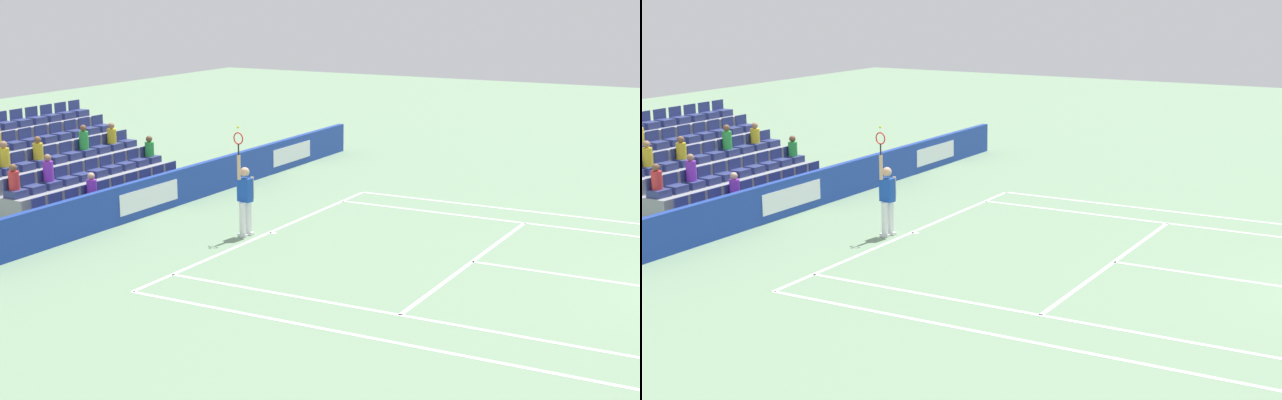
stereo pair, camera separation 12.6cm
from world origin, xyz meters
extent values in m
cube|color=white|center=(0.00, -11.89, 0.00)|extent=(10.97, 0.10, 0.01)
cube|color=white|center=(0.00, -6.40, 0.00)|extent=(8.23, 0.10, 0.01)
cube|color=white|center=(0.00, -3.20, 0.00)|extent=(0.10, 6.40, 0.01)
cube|color=white|center=(4.12, -5.95, 0.00)|extent=(0.10, 11.89, 0.01)
cube|color=white|center=(-4.12, -5.95, 0.00)|extent=(0.10, 11.89, 0.01)
cube|color=white|center=(5.49, -5.95, 0.00)|extent=(0.10, 11.89, 0.01)
cube|color=white|center=(-5.49, -5.95, 0.00)|extent=(0.10, 11.89, 0.01)
cube|color=white|center=(0.00, -11.79, 0.00)|extent=(0.10, 0.20, 0.01)
cube|color=#193899|center=(0.00, -15.87, 0.52)|extent=(23.48, 0.20, 1.04)
cube|color=white|center=(-7.83, -15.76, 0.52)|extent=(2.50, 0.01, 0.58)
cube|color=white|center=(0.00, -15.76, 0.52)|extent=(2.50, 0.01, 0.58)
cylinder|color=white|center=(0.44, -12.24, 0.45)|extent=(0.16, 0.16, 0.90)
cylinder|color=white|center=(0.68, -12.27, 0.45)|extent=(0.16, 0.16, 0.90)
cube|color=white|center=(0.44, -12.24, 0.04)|extent=(0.15, 0.27, 0.08)
cube|color=white|center=(0.68, -12.27, 0.04)|extent=(0.15, 0.27, 0.08)
cube|color=#1947B2|center=(0.56, -12.26, 1.20)|extent=(0.27, 0.39, 0.60)
sphere|color=#D3A884|center=(0.56, -12.26, 1.66)|extent=(0.24, 0.24, 0.24)
cylinder|color=#D3A884|center=(0.78, -12.29, 1.81)|extent=(0.09, 0.09, 0.62)
cylinder|color=#D3A884|center=(0.35, -12.18, 1.22)|extent=(0.09, 0.09, 0.56)
cylinder|color=black|center=(0.78, -12.29, 2.26)|extent=(0.04, 0.04, 0.28)
torus|color=red|center=(0.78, -12.29, 2.54)|extent=(0.07, 0.31, 0.31)
sphere|color=#D1E533|center=(0.78, -12.29, 2.82)|extent=(0.07, 0.07, 0.07)
cube|color=gray|center=(0.00, -16.95, 0.21)|extent=(6.20, 0.95, 0.42)
cube|color=navy|center=(-2.79, -16.95, 0.52)|extent=(0.48, 0.44, 0.20)
cube|color=navy|center=(-2.79, -17.15, 0.77)|extent=(0.48, 0.04, 0.30)
cube|color=navy|center=(-2.17, -16.95, 0.52)|extent=(0.48, 0.44, 0.20)
cube|color=navy|center=(-2.17, -17.15, 0.77)|extent=(0.48, 0.04, 0.30)
cube|color=navy|center=(-1.55, -16.95, 0.52)|extent=(0.48, 0.44, 0.20)
cube|color=navy|center=(-1.55, -17.15, 0.77)|extent=(0.48, 0.04, 0.30)
cube|color=navy|center=(-0.93, -16.95, 0.52)|extent=(0.48, 0.44, 0.20)
cube|color=navy|center=(-0.93, -17.15, 0.77)|extent=(0.48, 0.04, 0.30)
cube|color=navy|center=(-0.31, -16.95, 0.52)|extent=(0.48, 0.44, 0.20)
cube|color=navy|center=(-0.31, -17.15, 0.77)|extent=(0.48, 0.04, 0.30)
cube|color=navy|center=(0.31, -16.95, 0.52)|extent=(0.48, 0.44, 0.20)
cube|color=navy|center=(0.31, -17.15, 0.77)|extent=(0.48, 0.04, 0.30)
cube|color=navy|center=(0.93, -16.95, 0.52)|extent=(0.48, 0.44, 0.20)
cube|color=navy|center=(0.93, -17.15, 0.77)|extent=(0.48, 0.04, 0.30)
cube|color=navy|center=(1.55, -16.95, 0.52)|extent=(0.48, 0.44, 0.20)
cube|color=navy|center=(1.55, -17.15, 0.77)|extent=(0.48, 0.04, 0.30)
cube|color=navy|center=(2.17, -16.95, 0.52)|extent=(0.48, 0.44, 0.20)
cube|color=navy|center=(2.17, -17.15, 0.77)|extent=(0.48, 0.04, 0.30)
cube|color=navy|center=(2.79, -16.95, 0.52)|extent=(0.48, 0.44, 0.20)
cube|color=navy|center=(2.79, -17.15, 0.77)|extent=(0.48, 0.04, 0.30)
cube|color=gray|center=(0.00, -17.90, 0.42)|extent=(6.20, 0.95, 0.84)
cube|color=navy|center=(-2.79, -17.90, 0.94)|extent=(0.48, 0.44, 0.20)
cube|color=navy|center=(-2.79, -18.10, 1.19)|extent=(0.48, 0.04, 0.30)
cube|color=navy|center=(-2.17, -17.90, 0.94)|extent=(0.48, 0.44, 0.20)
cube|color=navy|center=(-2.17, -18.10, 1.19)|extent=(0.48, 0.04, 0.30)
cube|color=navy|center=(-1.55, -17.90, 0.94)|extent=(0.48, 0.44, 0.20)
cube|color=navy|center=(-1.55, -18.10, 1.19)|extent=(0.48, 0.04, 0.30)
cube|color=navy|center=(-0.93, -17.90, 0.94)|extent=(0.48, 0.44, 0.20)
cube|color=navy|center=(-0.93, -18.10, 1.19)|extent=(0.48, 0.04, 0.30)
cube|color=navy|center=(-0.31, -17.90, 0.94)|extent=(0.48, 0.44, 0.20)
cube|color=navy|center=(-0.31, -18.10, 1.19)|extent=(0.48, 0.04, 0.30)
cube|color=navy|center=(0.31, -17.90, 0.94)|extent=(0.48, 0.44, 0.20)
cube|color=navy|center=(0.31, -18.10, 1.19)|extent=(0.48, 0.04, 0.30)
cube|color=navy|center=(0.93, -17.90, 0.94)|extent=(0.48, 0.44, 0.20)
cube|color=navy|center=(0.93, -18.10, 1.19)|extent=(0.48, 0.04, 0.30)
cube|color=navy|center=(1.55, -17.90, 0.94)|extent=(0.48, 0.44, 0.20)
cube|color=navy|center=(1.55, -18.10, 1.19)|extent=(0.48, 0.04, 0.30)
cube|color=navy|center=(2.17, -17.90, 0.94)|extent=(0.48, 0.44, 0.20)
cube|color=navy|center=(2.17, -18.10, 1.19)|extent=(0.48, 0.04, 0.30)
cube|color=navy|center=(2.79, -17.90, 0.94)|extent=(0.48, 0.44, 0.20)
cube|color=navy|center=(2.79, -18.10, 1.19)|extent=(0.48, 0.04, 0.30)
cube|color=gray|center=(0.00, -18.85, 0.63)|extent=(6.20, 0.95, 1.26)
cube|color=navy|center=(-2.79, -18.85, 1.36)|extent=(0.48, 0.44, 0.20)
cube|color=navy|center=(-2.79, -19.05, 1.61)|extent=(0.48, 0.04, 0.30)
cube|color=navy|center=(-2.17, -18.85, 1.36)|extent=(0.48, 0.44, 0.20)
cube|color=navy|center=(-2.17, -19.05, 1.61)|extent=(0.48, 0.04, 0.30)
cube|color=navy|center=(-1.55, -18.85, 1.36)|extent=(0.48, 0.44, 0.20)
cube|color=navy|center=(-1.55, -19.05, 1.61)|extent=(0.48, 0.04, 0.30)
cube|color=navy|center=(-0.93, -18.85, 1.36)|extent=(0.48, 0.44, 0.20)
cube|color=navy|center=(-0.93, -19.05, 1.61)|extent=(0.48, 0.04, 0.30)
cube|color=navy|center=(-0.31, -18.85, 1.36)|extent=(0.48, 0.44, 0.20)
cube|color=navy|center=(-0.31, -19.05, 1.61)|extent=(0.48, 0.04, 0.30)
cube|color=navy|center=(0.31, -18.85, 1.36)|extent=(0.48, 0.44, 0.20)
cube|color=navy|center=(0.31, -19.05, 1.61)|extent=(0.48, 0.04, 0.30)
cube|color=navy|center=(0.93, -18.85, 1.36)|extent=(0.48, 0.44, 0.20)
cube|color=navy|center=(0.93, -19.05, 1.61)|extent=(0.48, 0.04, 0.30)
cube|color=navy|center=(1.55, -18.85, 1.36)|extent=(0.48, 0.44, 0.20)
cube|color=navy|center=(1.55, -19.05, 1.61)|extent=(0.48, 0.04, 0.30)
cube|color=navy|center=(2.17, -18.85, 1.36)|extent=(0.48, 0.44, 0.20)
cube|color=navy|center=(2.17, -19.05, 1.61)|extent=(0.48, 0.04, 0.30)
cube|color=gray|center=(0.00, -19.80, 0.84)|extent=(6.20, 0.95, 1.68)
cube|color=navy|center=(-2.79, -19.80, 1.78)|extent=(0.48, 0.44, 0.20)
cube|color=navy|center=(-2.79, -20.00, 2.03)|extent=(0.48, 0.04, 0.30)
cube|color=navy|center=(-2.17, -19.80, 1.78)|extent=(0.48, 0.44, 0.20)
cube|color=navy|center=(-2.17, -20.00, 2.03)|extent=(0.48, 0.04, 0.30)
cube|color=navy|center=(-1.55, -19.80, 1.78)|extent=(0.48, 0.44, 0.20)
cube|color=navy|center=(-1.55, -20.00, 2.03)|extent=(0.48, 0.04, 0.30)
cube|color=navy|center=(-0.93, -19.80, 1.78)|extent=(0.48, 0.44, 0.20)
cube|color=navy|center=(-0.93, -20.00, 2.03)|extent=(0.48, 0.04, 0.30)
cube|color=navy|center=(-0.31, -19.80, 1.78)|extent=(0.48, 0.44, 0.20)
cube|color=navy|center=(-0.31, -20.00, 2.03)|extent=(0.48, 0.04, 0.30)
cube|color=navy|center=(0.31, -19.80, 1.78)|extent=(0.48, 0.44, 0.20)
cube|color=navy|center=(0.31, -20.00, 2.03)|extent=(0.48, 0.04, 0.30)
cube|color=navy|center=(0.93, -19.80, 1.78)|extent=(0.48, 0.44, 0.20)
cube|color=navy|center=(0.93, -20.00, 2.03)|extent=(0.48, 0.04, 0.30)
cube|color=gray|center=(0.00, -20.75, 1.05)|extent=(6.20, 0.95, 2.10)
cube|color=navy|center=(-2.79, -20.75, 2.20)|extent=(0.48, 0.44, 0.20)
cube|color=navy|center=(-2.79, -20.95, 2.45)|extent=(0.48, 0.04, 0.30)
cube|color=navy|center=(-2.17, -20.75, 2.20)|extent=(0.48, 0.44, 0.20)
cube|color=navy|center=(-2.17, -20.95, 2.45)|extent=(0.48, 0.04, 0.30)
cube|color=navy|center=(-1.55, -20.75, 2.20)|extent=(0.48, 0.44, 0.20)
cube|color=navy|center=(-1.55, -20.95, 2.45)|extent=(0.48, 0.04, 0.30)
cube|color=navy|center=(-0.93, -20.75, 2.20)|extent=(0.48, 0.44, 0.20)
cube|color=navy|center=(-0.93, -20.95, 2.45)|extent=(0.48, 0.04, 0.30)
cube|color=navy|center=(-0.31, -20.75, 2.20)|extent=(0.48, 0.44, 0.20)
cube|color=navy|center=(-0.31, -20.95, 2.45)|extent=(0.48, 0.04, 0.30)
cube|color=navy|center=(0.31, -20.75, 2.20)|extent=(0.48, 0.44, 0.20)
cube|color=navy|center=(0.31, -20.95, 2.45)|extent=(0.48, 0.04, 0.30)
cylinder|color=green|center=(-2.79, -17.95, 1.26)|extent=(0.28, 0.28, 0.43)
sphere|color=brown|center=(-2.79, -17.95, 1.57)|extent=(0.20, 0.20, 0.20)
cylinder|color=yellow|center=(0.93, -18.90, 1.69)|extent=(0.28, 0.28, 0.45)
sphere|color=brown|center=(0.93, -18.90, 2.01)|extent=(0.20, 0.20, 0.20)
cylinder|color=purple|center=(1.55, -17.95, 1.31)|extent=(0.28, 0.28, 0.54)
sphere|color=#9E7251|center=(1.55, -17.95, 1.68)|extent=(0.20, 0.20, 0.20)
cylinder|color=purple|center=(0.93, -17.00, 0.84)|extent=(0.28, 0.28, 0.44)
sphere|color=#D3A884|center=(0.93, -17.00, 1.16)|extent=(0.20, 0.20, 0.20)
cylinder|color=yellow|center=(2.17, -18.90, 1.71)|extent=(0.28, 0.28, 0.50)
sphere|color=#9E7251|center=(2.17, -18.90, 2.06)|extent=(0.20, 0.20, 0.20)
cylinder|color=red|center=(2.79, -17.95, 1.28)|extent=(0.28, 0.28, 0.48)
sphere|color=brown|center=(2.79, -17.95, 1.62)|extent=(0.20, 0.20, 0.20)
cylinder|color=yellow|center=(-2.17, -18.90, 1.68)|extent=(0.28, 0.28, 0.44)
sphere|color=#9E7251|center=(-2.17, -18.90, 2.00)|extent=(0.20, 0.20, 0.20)
cylinder|color=green|center=(-0.93, -18.90, 1.73)|extent=(0.28, 0.28, 0.53)
sphere|color=brown|center=(-0.93, -18.90, 2.09)|extent=(0.20, 0.20, 0.20)
camera|label=1|loc=(20.24, 0.60, 6.32)|focal=53.50mm
camera|label=2|loc=(20.18, 0.71, 6.32)|focal=53.50mm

